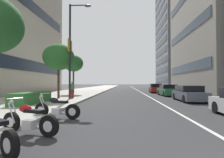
# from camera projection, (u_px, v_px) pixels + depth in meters

# --- Properties ---
(sidewalk_right_plaza) EXTENTS (160.00, 8.36, 0.15)m
(sidewalk_right_plaza) POSITION_uv_depth(u_px,v_px,m) (82.00, 91.00, 33.02)
(sidewalk_right_plaza) COLOR #B2ADA3
(sidewalk_right_plaza) RESTS_ON ground
(lane_centre_stripe) EXTENTS (110.00, 0.16, 0.01)m
(lane_centre_stripe) POSITION_uv_depth(u_px,v_px,m) (138.00, 91.00, 37.30)
(lane_centre_stripe) COLOR silver
(lane_centre_stripe) RESTS_ON ground
(motorcycle_second_in_row) EXTENTS (0.85, 2.07, 1.10)m
(motorcycle_second_in_row) POSITION_uv_depth(u_px,v_px,m) (29.00, 121.00, 5.62)
(motorcycle_second_in_row) COLOR black
(motorcycle_second_in_row) RESTS_ON ground
(motorcycle_nearest_camera) EXTENTS (0.72, 2.22, 1.11)m
(motorcycle_nearest_camera) POSITION_uv_depth(u_px,v_px,m) (56.00, 109.00, 8.16)
(motorcycle_nearest_camera) COLOR black
(motorcycle_nearest_camera) RESTS_ON ground
(car_lead_in_lane) EXTENTS (4.59, 1.94, 1.34)m
(car_lead_in_lane) POSITION_uv_depth(u_px,v_px,m) (189.00, 94.00, 15.90)
(car_lead_in_lane) COLOR #4C515B
(car_lead_in_lane) RESTS_ON ground
(car_approaching_light) EXTENTS (4.32, 2.03, 1.38)m
(car_approaching_light) POSITION_uv_depth(u_px,v_px,m) (168.00, 91.00, 22.56)
(car_approaching_light) COLOR #236038
(car_approaching_light) RESTS_ON ground
(car_following_behind) EXTENTS (4.33, 1.99, 1.45)m
(car_following_behind) POSITION_uv_depth(u_px,v_px,m) (155.00, 88.00, 29.60)
(car_following_behind) COLOR maroon
(car_following_behind) RESTS_ON ground
(street_lamp_with_banners) EXTENTS (1.26, 2.02, 8.57)m
(street_lamp_with_banners) POSITION_uv_depth(u_px,v_px,m) (73.00, 43.00, 16.58)
(street_lamp_with_banners) COLOR #232326
(street_lamp_with_banners) RESTS_ON sidewalk_right_plaza
(clipped_hedge_bed) EXTENTS (4.21, 1.10, 0.78)m
(clipped_hedge_bed) POSITION_uv_depth(u_px,v_px,m) (32.00, 98.00, 12.90)
(clipped_hedge_bed) COLOR #337033
(clipped_hedge_bed) RESTS_ON sidewalk_right_plaza
(street_tree_by_lamp_post) EXTENTS (2.92, 2.92, 5.11)m
(street_tree_by_lamp_post) POSITION_uv_depth(u_px,v_px,m) (59.00, 57.00, 17.33)
(street_tree_by_lamp_post) COLOR #473323
(street_tree_by_lamp_post) RESTS_ON sidewalk_right_plaza
(street_tree_near_plaza_corner) EXTENTS (2.60, 2.60, 5.17)m
(street_tree_near_plaza_corner) POSITION_uv_depth(u_px,v_px,m) (74.00, 64.00, 24.75)
(street_tree_near_plaza_corner) COLOR #473323
(street_tree_near_plaza_corner) RESTS_ON sidewalk_right_plaza
(pedestrian_on_plaza) EXTENTS (0.48, 0.44, 1.58)m
(pedestrian_on_plaza) POSITION_uv_depth(u_px,v_px,m) (72.00, 89.00, 17.68)
(pedestrian_on_plaza) COLOR maroon
(pedestrian_on_plaza) RESTS_ON sidewalk_right_plaza
(office_tower_far_left_down_avenue) EXTENTS (18.70, 16.76, 32.08)m
(office_tower_far_left_down_avenue) POSITION_uv_depth(u_px,v_px,m) (188.00, 35.00, 55.60)
(office_tower_far_left_down_avenue) COLOR gray
(office_tower_far_left_down_avenue) RESTS_ON ground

